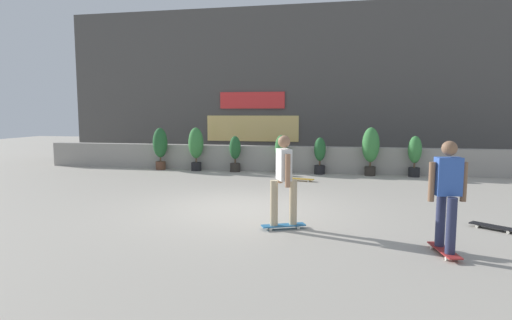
{
  "coord_description": "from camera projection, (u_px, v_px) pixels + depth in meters",
  "views": [
    {
      "loc": [
        2.13,
        -9.02,
        2.11
      ],
      "look_at": [
        0.0,
        1.5,
        0.9
      ],
      "focal_mm": 30.02,
      "sensor_mm": 36.0,
      "label": 1
    }
  ],
  "objects": [
    {
      "name": "potted_plant_0",
      "position": [
        160.0,
        145.0,
        15.61
      ],
      "size": [
        0.53,
        0.53,
        1.53
      ],
      "color": "brown",
      "rests_on": "ground"
    },
    {
      "name": "ground_plane",
      "position": [
        243.0,
        208.0,
        9.44
      ],
      "size": [
        48.0,
        48.0,
        0.0
      ],
      "primitive_type": "plane",
      "color": "#A8A093"
    },
    {
      "name": "skateboard_aside",
      "position": [
        494.0,
        227.0,
        7.67
      ],
      "size": [
        0.76,
        0.64,
        0.08
      ],
      "color": "black",
      "rests_on": "ground"
    },
    {
      "name": "potted_plant_6",
      "position": [
        415.0,
        154.0,
        13.89
      ],
      "size": [
        0.43,
        0.43,
        1.33
      ],
      "color": "black",
      "rests_on": "ground"
    },
    {
      "name": "planter_wall",
      "position": [
        281.0,
        159.0,
        15.24
      ],
      "size": [
        18.0,
        0.4,
        0.9
      ],
      "primitive_type": "cube",
      "color": "gray",
      "rests_on": "ground"
    },
    {
      "name": "skater_far_right",
      "position": [
        284.0,
        178.0,
        7.65
      ],
      "size": [
        0.81,
        0.52,
        1.7
      ],
      "color": "#266699",
      "rests_on": "ground"
    },
    {
      "name": "skater_far_left",
      "position": [
        447.0,
        192.0,
        6.26
      ],
      "size": [
        0.55,
        0.82,
        1.7
      ],
      "color": "maroon",
      "rests_on": "ground"
    },
    {
      "name": "skateboard_near_camera",
      "position": [
        301.0,
        179.0,
        13.1
      ],
      "size": [
        0.82,
        0.37,
        0.08
      ],
      "color": "#BF8C26",
      "rests_on": "ground"
    },
    {
      "name": "potted_plant_3",
      "position": [
        281.0,
        152.0,
        14.75
      ],
      "size": [
        0.42,
        0.42,
        1.32
      ],
      "color": "#2D2823",
      "rests_on": "ground"
    },
    {
      "name": "building_backdrop",
      "position": [
        294.0,
        86.0,
        18.82
      ],
      "size": [
        20.0,
        2.08,
        6.5
      ],
      "color": "#4C4947",
      "rests_on": "ground"
    },
    {
      "name": "potted_plant_4",
      "position": [
        320.0,
        154.0,
        14.5
      ],
      "size": [
        0.39,
        0.39,
        1.25
      ],
      "color": "black",
      "rests_on": "ground"
    },
    {
      "name": "potted_plant_5",
      "position": [
        371.0,
        147.0,
        14.14
      ],
      "size": [
        0.56,
        0.56,
        1.6
      ],
      "color": "#2D2823",
      "rests_on": "ground"
    },
    {
      "name": "potted_plant_1",
      "position": [
        196.0,
        145.0,
        15.34
      ],
      "size": [
        0.54,
        0.54,
        1.55
      ],
      "color": "black",
      "rests_on": "ground"
    },
    {
      "name": "potted_plant_2",
      "position": [
        235.0,
        152.0,
        15.08
      ],
      "size": [
        0.4,
        0.4,
        1.26
      ],
      "color": "#2D2823",
      "rests_on": "ground"
    }
  ]
}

